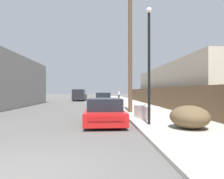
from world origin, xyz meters
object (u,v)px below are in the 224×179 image
Objects in this scene: parked_sports_car_red at (104,112)px; utility_pole at (130,45)px; car_parked_far at (104,97)px; street_lamp at (149,57)px; brush_pile at (189,117)px; discarded_fridge at (146,112)px; car_parked_mid at (104,100)px; pickup_truck at (79,95)px; pedestrian at (119,94)px.

utility_pole is at bearing 63.87° from parked_sports_car_red.
car_parked_far is 0.86× the size of street_lamp.
brush_pile is (3.36, -2.20, 0.01)m from parked_sports_car_red.
discarded_fridge is at bearing 80.82° from street_lamp.
discarded_fridge is 0.41× the size of car_parked_mid.
pickup_truck is at bearing 105.65° from brush_pile.
street_lamp is 3.13× the size of brush_pile.
discarded_fridge is 20.91m from pedestrian.
brush_pile is 23.66m from pedestrian.
car_parked_mid reaches higher than car_parked_far.
street_lamp reaches higher than car_parked_mid.
car_parked_mid is at bearing 84.26° from discarded_fridge.
pedestrian is at bearing 88.26° from street_lamp.
utility_pole reaches higher than discarded_fridge.
car_parked_far is 23.76m from brush_pile.
discarded_fridge is at bearing 111.90° from brush_pile.
car_parked_far is 22.74m from street_lamp.
pedestrian reaches higher than car_parked_mid.
discarded_fridge is 0.99× the size of pedestrian.
utility_pole is 5.07× the size of pedestrian.
car_parked_far is 0.49× the size of utility_pole.
parked_sports_car_red is 1.00× the size of car_parked_far.
pedestrian reaches higher than brush_pile.
car_parked_far is (-1.96, 20.81, 0.13)m from discarded_fridge.
discarded_fridge is 2.33m from parked_sports_car_red.
pickup_truck is (-3.69, 22.99, 0.37)m from parked_sports_car_red.
utility_pole reaches higher than brush_pile.
car_parked_mid is at bearing -86.20° from car_parked_far.
pickup_truck is 1.01× the size of street_lamp.
parked_sports_car_red reaches higher than discarded_fridge.
car_parked_mid is (0.14, 11.82, 0.10)m from parked_sports_car_red.
pedestrian reaches higher than pickup_truck.
street_lamp is at bearing 143.59° from brush_pile.
brush_pile is at bearing -33.85° from parked_sports_car_red.
pedestrian reaches higher than discarded_fridge.
utility_pole is 5.52× the size of brush_pile.
car_parked_far is 0.85× the size of pickup_truck.
parked_sports_car_red is 11.82m from car_parked_mid.
discarded_fridge is at bearing -91.12° from pedestrian.
car_parked_far is at bearing 88.50° from parked_sports_car_red.
pedestrian is at bearing 6.74° from car_parked_far.
pedestrian is (2.53, 9.62, 0.40)m from car_parked_mid.
car_parked_mid is 0.97× the size of car_parked_far.
parked_sports_car_red is 1.03× the size of car_parked_mid.
parked_sports_car_red is 4.02m from brush_pile.
brush_pile is at bearing -77.85° from car_parked_far.
street_lamp is at bearing -115.56° from discarded_fridge.
car_parked_mid is 0.47× the size of utility_pole.
car_parked_far is at bearing 97.42° from brush_pile.
car_parked_far is 4.32m from pickup_truck.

